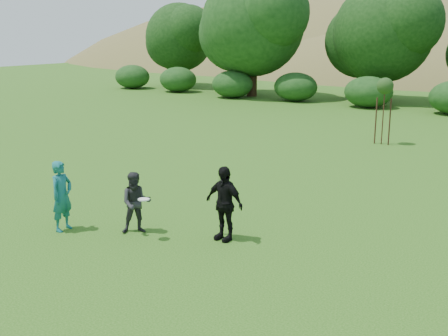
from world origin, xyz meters
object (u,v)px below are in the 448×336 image
object	(u,v)px
player_grey	(136,203)
player_black	(224,203)
player_teal	(62,196)
sapling	(385,88)

from	to	relation	value
player_grey	player_black	xyz separation A→B (m)	(2.02, 0.75, 0.13)
player_teal	player_black	bearing A→B (deg)	-71.81
player_grey	player_black	distance (m)	2.16
player_grey	sapling	size ratio (longest dim) A/B	0.53
player_black	sapling	bearing A→B (deg)	98.53
player_teal	player_grey	bearing A→B (deg)	-68.12
player_black	sapling	size ratio (longest dim) A/B	0.62
player_black	sapling	world-z (taller)	sapling
player_teal	player_grey	world-z (taller)	player_teal
player_grey	player_black	bearing A→B (deg)	-22.38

